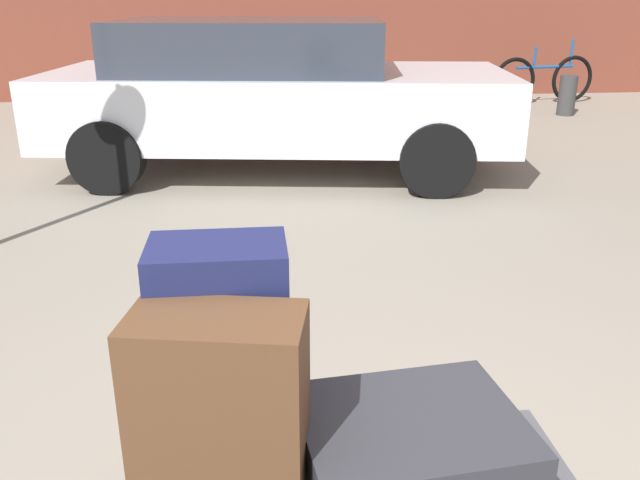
# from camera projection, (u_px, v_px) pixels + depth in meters

# --- Properties ---
(suitcase_charcoal_rear_right) EXTENTS (0.63, 0.53, 0.27)m
(suitcase_charcoal_rear_right) POSITION_uv_depth(u_px,v_px,m) (409.00, 459.00, 1.80)
(suitcase_charcoal_rear_right) COLOR #2D2D33
(suitcase_charcoal_rear_right) RESTS_ON luggage_cart
(suitcase_brown_center) EXTENTS (0.46, 0.31, 0.62)m
(suitcase_brown_center) POSITION_uv_depth(u_px,v_px,m) (221.00, 427.00, 1.65)
(suitcase_brown_center) COLOR #51331E
(suitcase_brown_center) RESTS_ON luggage_cart
(suitcase_navy_rear_left) EXTENTS (0.37, 0.24, 0.71)m
(suitcase_navy_rear_left) POSITION_uv_depth(u_px,v_px,m) (223.00, 361.00, 1.86)
(suitcase_navy_rear_left) COLOR #191E47
(suitcase_navy_rear_left) RESTS_ON luggage_cart
(parked_car) EXTENTS (4.51, 2.38, 1.42)m
(parked_car) POSITION_uv_depth(u_px,v_px,m) (272.00, 92.00, 6.33)
(parked_car) COLOR silver
(parked_car) RESTS_ON ground_plane
(bicycle_leaning) EXTENTS (1.74, 0.39, 0.96)m
(bicycle_leaning) POSITION_uv_depth(u_px,v_px,m) (544.00, 79.00, 10.28)
(bicycle_leaning) COLOR black
(bicycle_leaning) RESTS_ON ground_plane
(bollard_kerb_near) EXTENTS (0.24, 0.24, 0.55)m
(bollard_kerb_near) POSITION_uv_depth(u_px,v_px,m) (464.00, 97.00, 9.22)
(bollard_kerb_near) COLOR #383838
(bollard_kerb_near) RESTS_ON ground_plane
(bollard_kerb_mid) EXTENTS (0.24, 0.24, 0.55)m
(bollard_kerb_mid) POSITION_uv_depth(u_px,v_px,m) (567.00, 95.00, 9.37)
(bollard_kerb_mid) COLOR #383838
(bollard_kerb_mid) RESTS_ON ground_plane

